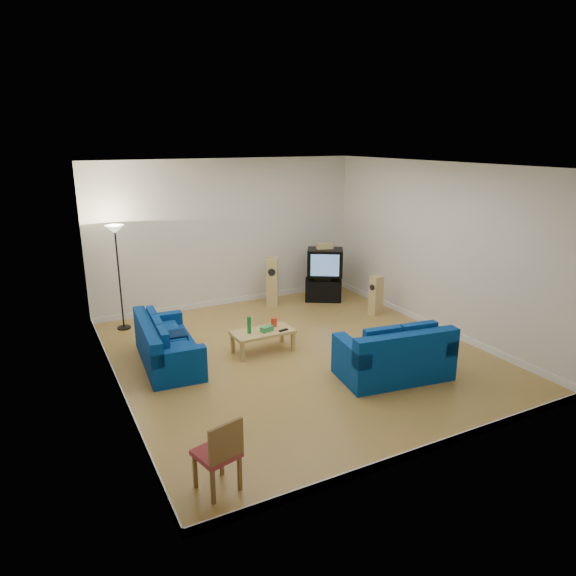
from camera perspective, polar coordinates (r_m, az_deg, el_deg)
name	(u,v)px	position (r m, az deg, el deg)	size (l,w,h in m)	color
room	(299,268)	(8.45, 1.25, 2.21)	(6.01, 6.51, 3.21)	olive
sofa_three_seat	(165,348)	(8.77, -13.50, -6.48)	(0.96, 1.98, 0.74)	navy
sofa_loveseat	(395,358)	(8.20, 11.80, -7.67)	(1.81, 1.18, 0.85)	navy
coffee_table	(263,334)	(8.97, -2.82, -5.09)	(1.07, 0.55, 0.39)	tan
bottle	(249,325)	(8.80, -4.33, -4.13)	(0.07, 0.07, 0.30)	#197233
tissue_box	(267,329)	(8.91, -2.37, -4.54)	(0.22, 0.12, 0.09)	green
red_canister	(274,322)	(9.13, -1.57, -3.80)	(0.11, 0.11, 0.15)	red
remote	(283,330)	(8.94, -0.51, -4.70)	(0.17, 0.05, 0.02)	black
tv_stand	(323,290)	(11.82, 3.93, -0.19)	(0.82, 0.45, 0.50)	black
av_receiver	(323,277)	(11.72, 3.89, 1.18)	(0.41, 0.33, 0.10)	black
television	(325,262)	(11.65, 4.13, 2.87)	(0.97, 0.90, 0.61)	black
centre_speaker	(325,246)	(11.60, 4.08, 4.68)	(0.37, 0.15, 0.13)	tan
speaker_left	(272,281)	(11.38, -1.76, 0.73)	(0.38, 0.40, 1.08)	tan
speaker_right	(376,295)	(10.94, 9.74, -0.82)	(0.29, 0.24, 0.84)	tan
floor_lamp	(116,244)	(10.19, -18.57, 4.66)	(0.35, 0.35, 2.05)	black
dining_chair	(220,452)	(5.63, -7.58, -17.60)	(0.50, 0.50, 0.86)	brown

